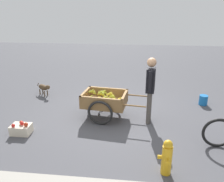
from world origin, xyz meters
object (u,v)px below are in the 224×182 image
(fruit_cart, at_px, (105,102))
(vendor_person, at_px, (150,85))
(apple_crate, at_px, (21,129))
(plastic_bucket, at_px, (203,100))
(dog, at_px, (44,87))
(fire_hydrant, at_px, (167,157))

(fruit_cart, height_order, vendor_person, vendor_person)
(vendor_person, distance_m, apple_crate, 3.20)
(fruit_cart, height_order, plastic_bucket, fruit_cart)
(vendor_person, xyz_separation_m, plastic_bucket, (-1.66, -1.26, -0.85))
(plastic_bucket, bearing_deg, dog, -2.60)
(plastic_bucket, height_order, apple_crate, apple_crate)
(dog, xyz_separation_m, apple_crate, (-0.40, 2.41, -0.15))
(dog, height_order, apple_crate, dog)
(dog, distance_m, fire_hydrant, 4.95)
(vendor_person, bearing_deg, apple_crate, 17.50)
(dog, bearing_deg, apple_crate, 99.40)
(fruit_cart, relative_size, plastic_bucket, 5.92)
(vendor_person, relative_size, plastic_bucket, 5.67)
(fire_hydrant, height_order, plastic_bucket, fire_hydrant)
(fire_hydrant, height_order, apple_crate, fire_hydrant)
(fruit_cart, bearing_deg, dog, -31.45)
(dog, relative_size, apple_crate, 1.30)
(dog, bearing_deg, fruit_cart, 148.55)
(fire_hydrant, bearing_deg, vendor_person, -83.22)
(fruit_cart, xyz_separation_m, vendor_person, (-1.14, 0.14, 0.55))
(fire_hydrant, bearing_deg, plastic_bucket, -113.99)
(plastic_bucket, bearing_deg, apple_crate, 25.41)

